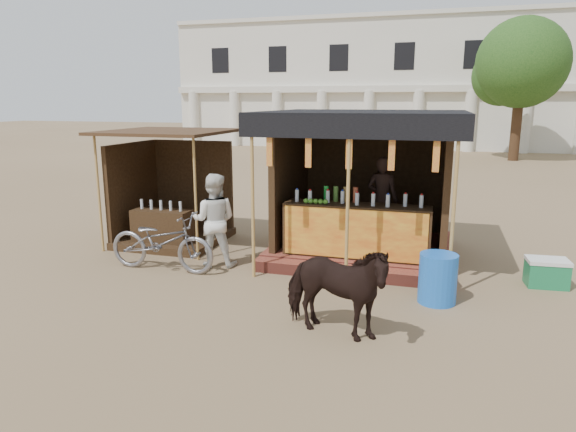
# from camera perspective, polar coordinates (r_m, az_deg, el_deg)

# --- Properties ---
(ground) EXTENTS (120.00, 120.00, 0.00)m
(ground) POSITION_cam_1_polar(r_m,az_deg,el_deg) (7.38, -3.56, -11.01)
(ground) COLOR #846B4C
(ground) RESTS_ON ground
(main_stall) EXTENTS (3.60, 3.61, 2.78)m
(main_stall) POSITION_cam_1_polar(r_m,az_deg,el_deg) (9.98, 8.48, 1.35)
(main_stall) COLOR brown
(main_stall) RESTS_ON ground
(secondary_stall) EXTENTS (2.40, 2.40, 2.38)m
(secondary_stall) POSITION_cam_1_polar(r_m,az_deg,el_deg) (11.25, -13.27, 1.51)
(secondary_stall) COLOR #3D2816
(secondary_stall) RESTS_ON ground
(cow) EXTENTS (1.61, 0.99, 1.27)m
(cow) POSITION_cam_1_polar(r_m,az_deg,el_deg) (6.56, 5.20, -8.15)
(cow) COLOR black
(cow) RESTS_ON ground
(motorbike) EXTENTS (2.01, 0.73, 1.05)m
(motorbike) POSITION_cam_1_polar(r_m,az_deg,el_deg) (9.35, -13.86, -2.81)
(motorbike) COLOR gray
(motorbike) RESTS_ON ground
(bystander) EXTENTS (0.94, 0.80, 1.70)m
(bystander) POSITION_cam_1_polar(r_m,az_deg,el_deg) (9.37, -8.24, -0.47)
(bystander) COLOR white
(bystander) RESTS_ON ground
(blue_barrel) EXTENTS (0.67, 0.67, 0.75)m
(blue_barrel) POSITION_cam_1_polar(r_m,az_deg,el_deg) (8.02, 16.29, -6.67)
(blue_barrel) COLOR blue
(blue_barrel) RESTS_ON ground
(red_crate) EXTENTS (0.52, 0.49, 0.29)m
(red_crate) POSITION_cam_1_polar(r_m,az_deg,el_deg) (8.81, 16.53, -6.52)
(red_crate) COLOR maroon
(red_crate) RESTS_ON ground
(cooler) EXTENTS (0.67, 0.49, 0.46)m
(cooler) POSITION_cam_1_polar(r_m,az_deg,el_deg) (9.40, 26.80, -5.62)
(cooler) COLOR #1A7846
(cooler) RESTS_ON ground
(background_building) EXTENTS (26.00, 7.45, 8.18)m
(background_building) POSITION_cam_1_polar(r_m,az_deg,el_deg) (36.56, 9.83, 14.07)
(background_building) COLOR silver
(background_building) RESTS_ON ground
(tree) EXTENTS (4.50, 4.40, 7.00)m
(tree) POSITION_cam_1_polar(r_m,az_deg,el_deg) (28.75, 24.12, 14.92)
(tree) COLOR #382314
(tree) RESTS_ON ground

